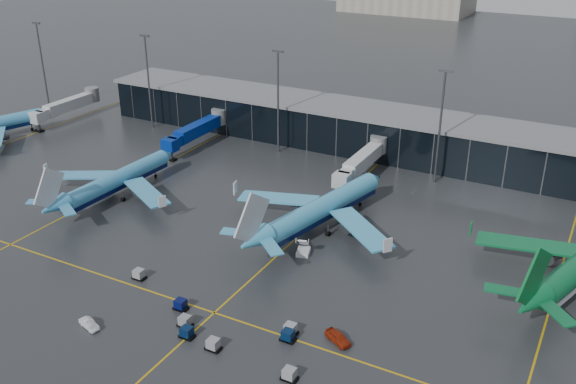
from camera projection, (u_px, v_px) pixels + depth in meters
The scene contains 11 objects.
ground at pixel (215, 254), 114.24m from camera, with size 600.00×600.00×0.00m, color #282B2D.
terminal_pier at pixel (353, 127), 161.66m from camera, with size 142.00×17.00×10.70m.
jet_bridges at pixel (196, 130), 161.91m from camera, with size 94.00×27.50×7.20m.
flood_masts at pixel (354, 110), 146.41m from camera, with size 203.00×0.50×25.50m.
taxi_lines at pixel (293, 241), 118.41m from camera, with size 220.00×120.00×0.02m.
airliner_arkefly at pixel (117, 170), 134.45m from camera, with size 34.10×38.84×11.94m, color #42A2D9, non-canonical shape.
airliner_klm_near at pixel (323, 196), 120.88m from camera, with size 37.71×42.95×13.20m, color #44B0E2, non-canonical shape.
baggage_carts at pixel (219, 326), 93.68m from camera, with size 35.90×11.37×1.70m.
mobile_airstair at pixel (303, 250), 113.97m from camera, with size 3.02×3.69×3.45m.
service_van_red at pixel (338, 337), 91.13m from camera, with size 1.82×4.51×1.54m, color #9C250C.
service_van_white at pixel (89, 324), 94.24m from camera, with size 1.34×3.85×1.27m, color silver.
Camera 1 is at (58.58, -81.34, 57.36)m, focal length 40.00 mm.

